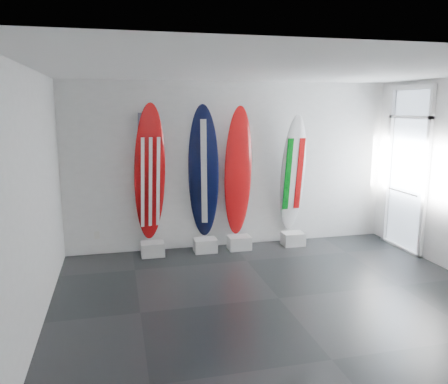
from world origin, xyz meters
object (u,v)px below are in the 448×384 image
object	(u,v)px
surfboard_usa	(150,174)
surfboard_navy	(204,172)
surfboard_swiss	(238,172)
surfboard_italy	(293,174)

from	to	relation	value
surfboard_usa	surfboard_navy	bearing A→B (deg)	-11.41
surfboard_navy	surfboard_swiss	world-z (taller)	surfboard_navy
surfboard_usa	surfboard_italy	size ratio (longest dim) A/B	1.09
surfboard_usa	surfboard_navy	distance (m)	0.93
surfboard_navy	surfboard_italy	bearing A→B (deg)	14.36
surfboard_swiss	surfboard_italy	distance (m)	1.05
surfboard_swiss	surfboard_usa	bearing A→B (deg)	171.59
surfboard_navy	surfboard_swiss	distance (m)	0.63
surfboard_usa	surfboard_italy	bearing A→B (deg)	-11.41
surfboard_swiss	surfboard_italy	xyz separation A→B (m)	(1.05, 0.00, -0.08)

